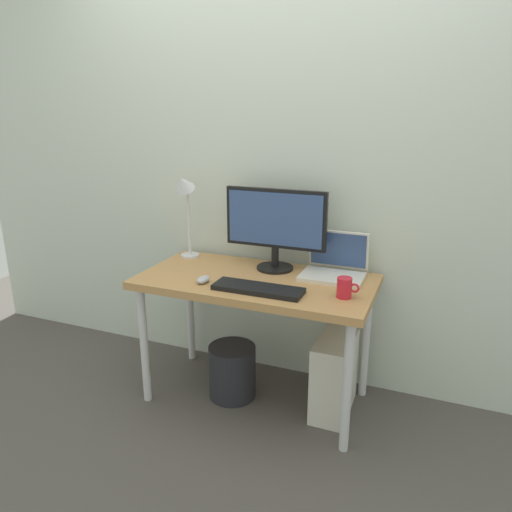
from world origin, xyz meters
TOP-DOWN VIEW (x-y plane):
  - ground_plane at (0.00, 0.00)m, footprint 6.00×6.00m
  - back_wall at (0.00, 0.37)m, footprint 4.40×0.04m
  - desk at (0.00, 0.00)m, footprint 1.21×0.62m
  - monitor at (0.04, 0.18)m, footprint 0.56×0.20m
  - laptop at (0.37, 0.19)m, footprint 0.32×0.26m
  - desk_lamp at (-0.51, 0.18)m, footprint 0.11×0.16m
  - keyboard at (0.08, -0.17)m, footprint 0.44×0.14m
  - mouse at (-0.22, -0.16)m, footprint 0.06×0.09m
  - coffee_mug at (0.48, -0.09)m, footprint 0.11×0.07m
  - computer_tower at (0.43, 0.04)m, footprint 0.18×0.36m
  - wastebasket at (-0.13, -0.03)m, footprint 0.26×0.26m

SIDE VIEW (x-z plane):
  - ground_plane at x=0.00m, z-range 0.00..0.00m
  - wastebasket at x=-0.13m, z-range 0.00..0.30m
  - computer_tower at x=0.43m, z-range 0.00..0.42m
  - desk at x=0.00m, z-range 0.28..0.99m
  - keyboard at x=0.08m, z-range 0.71..0.73m
  - mouse at x=-0.22m, z-range 0.71..0.74m
  - coffee_mug at x=0.48m, z-range 0.71..0.80m
  - laptop at x=0.37m, z-range 0.65..0.88m
  - monitor at x=0.04m, z-range 0.74..1.18m
  - desk_lamp at x=-0.51m, z-range 0.82..1.32m
  - back_wall at x=0.00m, z-range 0.00..2.60m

